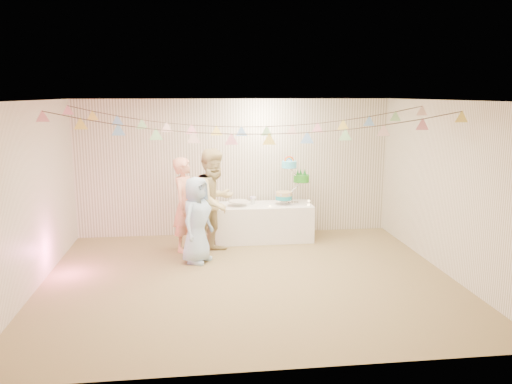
{
  "coord_description": "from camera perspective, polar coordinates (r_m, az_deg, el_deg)",
  "views": [
    {
      "loc": [
        -0.73,
        -6.95,
        2.69
      ],
      "look_at": [
        0.2,
        0.8,
        1.15
      ],
      "focal_mm": 35.0,
      "sensor_mm": 36.0,
      "label": 1
    }
  ],
  "objects": [
    {
      "name": "floor",
      "position": [
        7.49,
        -0.8,
        -9.9
      ],
      "size": [
        6.0,
        6.0,
        0.0
      ],
      "primitive_type": "plane",
      "color": "olive",
      "rests_on": "ground"
    },
    {
      "name": "cake_top_tier",
      "position": [
        9.2,
        3.83,
        2.93
      ],
      "size": [
        0.25,
        0.25,
        0.19
      ],
      "primitive_type": null,
      "color": "#50D5FC",
      "rests_on": "cake_stand"
    },
    {
      "name": "table",
      "position": [
        9.31,
        0.8,
        -3.47
      ],
      "size": [
        1.8,
        0.72,
        0.68
      ],
      "primitive_type": "cube",
      "color": "white",
      "rests_on": "floor"
    },
    {
      "name": "bunting_back",
      "position": [
        8.09,
        -1.68,
        8.75
      ],
      "size": [
        5.6,
        1.1,
        0.4
      ],
      "primitive_type": null,
      "color": "pink",
      "rests_on": "ceiling"
    },
    {
      "name": "back_wall",
      "position": [
        9.58,
        -2.41,
        2.81
      ],
      "size": [
        6.0,
        6.0,
        0.0
      ],
      "primitive_type": "plane",
      "color": "white",
      "rests_on": "ground"
    },
    {
      "name": "cake_stand",
      "position": [
        9.28,
        4.15,
        1.67
      ],
      "size": [
        0.74,
        0.44,
        0.83
      ],
      "primitive_type": null,
      "color": "silver",
      "rests_on": "table"
    },
    {
      "name": "bunting_front",
      "position": [
        6.8,
        -0.67,
        8.04
      ],
      "size": [
        5.6,
        0.9,
        0.36
      ],
      "primitive_type": null,
      "color": "#72A5E5",
      "rests_on": "ceiling"
    },
    {
      "name": "tealight_0",
      "position": [
        9.01,
        -4.11,
        -1.68
      ],
      "size": [
        0.04,
        0.04,
        0.03
      ],
      "primitive_type": "cylinder",
      "color": "#FFD88C",
      "rests_on": "table"
    },
    {
      "name": "tealight_5",
      "position": [
        9.53,
        6.06,
        -1.01
      ],
      "size": [
        0.04,
        0.04,
        0.03
      ],
      "primitive_type": "cylinder",
      "color": "#FFD88C",
      "rests_on": "table"
    },
    {
      "name": "tealight_2",
      "position": [
        9.03,
        1.62,
        -1.63
      ],
      "size": [
        0.04,
        0.04,
        0.03
      ],
      "primitive_type": "cylinder",
      "color": "#FFD88C",
      "rests_on": "table"
    },
    {
      "name": "front_wall",
      "position": [
        4.72,
        2.4,
        -5.99
      ],
      "size": [
        6.0,
        6.0,
        0.0
      ],
      "primitive_type": "plane",
      "color": "white",
      "rests_on": "ground"
    },
    {
      "name": "person_adult_a",
      "position": [
        8.68,
        -8.09,
        -1.42
      ],
      "size": [
        0.6,
        0.7,
        1.63
      ],
      "primitive_type": "imported",
      "rotation": [
        0.0,
        0.0,
        1.16
      ],
      "color": "#FFA885",
      "rests_on": "floor"
    },
    {
      "name": "tealight_4",
      "position": [
        9.2,
        6.03,
        -1.45
      ],
      "size": [
        0.04,
        0.04,
        0.03
      ],
      "primitive_type": "cylinder",
      "color": "#FFD88C",
      "rests_on": "table"
    },
    {
      "name": "posy",
      "position": [
        9.23,
        -0.38,
        -0.47
      ],
      "size": [
        0.14,
        0.14,
        0.16
      ],
      "primitive_type": null,
      "color": "white",
      "rests_on": "table"
    },
    {
      "name": "tealight_6",
      "position": [
        9.15,
        -4.35,
        -1.49
      ],
      "size": [
        0.04,
        0.04,
        0.03
      ],
      "primitive_type": "cylinder",
      "color": "#FFD88C",
      "rests_on": "table"
    },
    {
      "name": "right_wall",
      "position": [
        8.01,
        21.04,
        0.42
      ],
      "size": [
        5.0,
        5.0,
        0.0
      ],
      "primitive_type": "plane",
      "color": "white",
      "rests_on": "ground"
    },
    {
      "name": "tealight_3",
      "position": [
        9.5,
        2.73,
        -1.01
      ],
      "size": [
        0.04,
        0.04,
        0.03
      ],
      "primitive_type": "cylinder",
      "color": "#FFD88C",
      "rests_on": "table"
    },
    {
      "name": "tealight_1",
      "position": [
        9.37,
        -1.46,
        -1.17
      ],
      "size": [
        0.04,
        0.04,
        0.03
      ],
      "primitive_type": "cylinder",
      "color": "#FFD88C",
      "rests_on": "table"
    },
    {
      "name": "cake_middle",
      "position": [
        9.41,
        5.11,
        1.43
      ],
      "size": [
        0.27,
        0.27,
        0.22
      ],
      "primitive_type": null,
      "color": "#25891E",
      "rests_on": "cake_stand"
    },
    {
      "name": "person_adult_b",
      "position": [
        8.45,
        -4.74,
        -1.1
      ],
      "size": [
        1.09,
        1.11,
        1.8
      ],
      "primitive_type": "imported",
      "rotation": [
        0.0,
        0.0,
        0.83
      ],
      "color": "tan",
      "rests_on": "floor"
    },
    {
      "name": "platter",
      "position": [
        9.12,
        -2.02,
        -1.07
      ],
      "size": [
        0.36,
        0.36,
        0.02
      ],
      "primitive_type": "cylinder",
      "color": "white",
      "rests_on": "table"
    },
    {
      "name": "ceiling",
      "position": [
        6.99,
        -0.86,
        10.42
      ],
      "size": [
        6.0,
        6.0,
        0.0
      ],
      "primitive_type": "plane",
      "color": "white",
      "rests_on": "ground"
    },
    {
      "name": "person_child",
      "position": [
        8.07,
        -6.78,
        -3.18
      ],
      "size": [
        0.74,
        0.82,
        1.41
      ],
      "primitive_type": "imported",
      "rotation": [
        0.0,
        0.0,
        1.02
      ],
      "color": "#A6C8EB",
      "rests_on": "floor"
    },
    {
      "name": "left_wall",
      "position": [
        7.44,
        -24.47,
        -0.63
      ],
      "size": [
        5.0,
        5.0,
        0.0
      ],
      "primitive_type": "plane",
      "color": "white",
      "rests_on": "ground"
    },
    {
      "name": "cake_bottom",
      "position": [
        9.25,
        3.28,
        -0.41
      ],
      "size": [
        0.31,
        0.31,
        0.15
      ],
      "primitive_type": null,
      "color": "teal",
      "rests_on": "cake_stand"
    }
  ]
}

